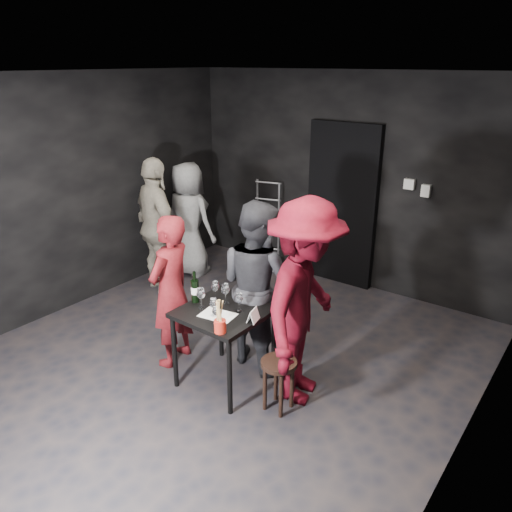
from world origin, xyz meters
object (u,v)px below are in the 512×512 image
Objects in this scene: man_maroon at (305,283)px; bystander_grey at (189,217)px; woman_black at (257,277)px; wine_bottle at (195,290)px; stool at (279,372)px; hand_truck at (266,251)px; breadstick_cup at (220,317)px; server_red at (171,291)px; bystander_cream at (156,217)px; tasting_table at (224,320)px.

man_maroon is 1.35× the size of bystander_grey.
woman_black is 6.05× the size of wine_bottle.
wine_bottle is (1.72, -1.71, 0.05)m from bystander_grey.
wine_bottle reaches higher than stool.
wine_bottle is (1.03, -2.55, 0.64)m from hand_truck.
woman_black is 5.92× the size of breadstick_cup.
man_maroon is (0.65, -0.21, 0.20)m from woman_black.
server_red is 4.99× the size of breadstick_cup.
stool is 2.87m from bystander_cream.
server_red is at bearing 179.90° from stool.
breadstick_cup is (0.21, -0.79, -0.01)m from woman_black.
hand_truck is 3.30m from breadstick_cup.
bystander_cream is 6.52× the size of breadstick_cup.
bystander_cream is 1.22× the size of bystander_grey.
man_maroon reaches higher than woman_black.
man_maroon is (0.05, 0.29, 0.74)m from stool.
server_red is at bearing 161.43° from breadstick_cup.
bystander_cream reaches higher than breadstick_cup.
woman_black is at bearing 57.82° from wine_bottle.
stool is 0.79m from man_maroon.
man_maroon reaches higher than breadstick_cup.
woman_black is at bearing 105.04° from breadstick_cup.
man_maroon is (0.66, 0.27, 0.45)m from tasting_table.
tasting_table is 0.46× the size of bystander_grey.
bystander_cream is 0.66m from bystander_grey.
wine_bottle reaches higher than tasting_table.
woman_black is at bearing 139.86° from stool.
wine_bottle is (-0.97, -0.30, -0.23)m from man_maroon.
hand_truck is 4.19× the size of wine_bottle.
stool is 1.55× the size of breadstick_cup.
tasting_table is at bearing 99.62° from woman_black.
server_red is 1.37m from man_maroon.
woman_black is at bearing 118.88° from server_red.
breadstick_cup is (1.56, -2.83, 0.66)m from hand_truck.
breadstick_cup is (2.20, -1.36, -0.10)m from bystander_cream.
hand_truck is at bearing -173.20° from server_red.
breadstick_cup is (0.22, -0.31, 0.24)m from tasting_table.
bystander_cream is (-1.97, 1.05, 0.34)m from tasting_table.
bystander_grey is at bearing 140.40° from tasting_table.
woman_black reaches higher than server_red.
bystander_cream is at bearing 157.40° from stool.
stool is 1.58× the size of wine_bottle.
bystander_cream is at bearing 148.19° from breadstick_cup.
man_maroon reaches higher than tasting_table.
bystander_grey is 3.01m from breadstick_cup.
bystander_cream is at bearing 151.91° from tasting_table.
woman_black is (0.01, 0.48, 0.25)m from tasting_table.
server_red is at bearing 89.87° from man_maroon.
tasting_table is at bearing 125.90° from breadstick_cup.
tasting_table is at bearing 138.96° from bystander_grey.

